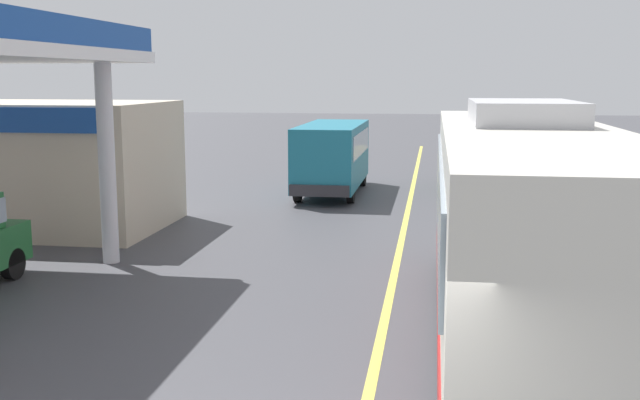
{
  "coord_description": "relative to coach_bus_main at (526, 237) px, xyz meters",
  "views": [
    {
      "loc": [
        0.76,
        -4.64,
        4.04
      ],
      "look_at": [
        -1.5,
        10.0,
        1.6
      ],
      "focal_mm": 41.76,
      "sensor_mm": 36.0,
      "label": 1
    }
  ],
  "objects": [
    {
      "name": "lane_divider_stripe",
      "position": [
        -2.13,
        8.54,
        -1.72
      ],
      "size": [
        0.16,
        50.0,
        0.01
      ],
      "primitive_type": "cube",
      "color": "#D8CC4C",
      "rests_on": "ground"
    },
    {
      "name": "coach_bus_main",
      "position": [
        0.0,
        0.0,
        0.0
      ],
      "size": [
        2.6,
        11.04,
        3.69
      ],
      "color": "silver",
      "rests_on": "ground"
    },
    {
      "name": "car_trailing_behind_bus",
      "position": [
        0.29,
        16.51,
        -0.71
      ],
      "size": [
        1.7,
        4.2,
        1.82
      ],
      "color": "#1E602D",
      "rests_on": "ground"
    },
    {
      "name": "ground",
      "position": [
        -2.13,
        13.54,
        -1.72
      ],
      "size": [
        120.0,
        120.0,
        0.0
      ],
      "primitive_type": "plane",
      "color": "#424247"
    },
    {
      "name": "minibus_opposing_lane",
      "position": [
        -4.9,
        14.67,
        -0.25
      ],
      "size": [
        2.04,
        6.13,
        2.44
      ],
      "color": "teal",
      "rests_on": "ground"
    }
  ]
}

